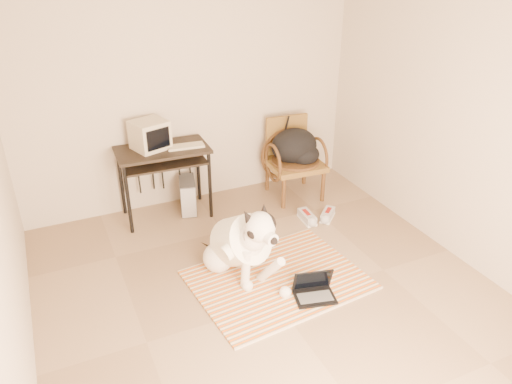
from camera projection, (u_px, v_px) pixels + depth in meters
floor at (277, 303)px, 4.45m from camera, size 4.50×4.50×0.00m
wall_back at (190, 91)px, 5.65m from camera, size 4.50×0.00×4.50m
wall_right at (474, 127)px, 4.57m from camera, size 0.00×4.50×4.50m
rug at (278, 280)px, 4.73m from camera, size 1.66×1.33×0.02m
dog at (241, 243)px, 4.67m from camera, size 0.60×1.16×0.88m
laptop at (314, 290)px, 4.48m from camera, size 0.41×0.34×0.25m
computer_desk at (163, 159)px, 5.51m from camera, size 1.02×0.60×0.84m
crt_monitor at (150, 135)px, 5.40m from camera, size 0.44×0.42×0.31m
desk_keyboard at (186, 146)px, 5.49m from camera, size 0.41×0.19×0.03m
pc_tower at (188, 195)px, 5.86m from camera, size 0.27×0.45×0.39m
rattan_chair at (293, 158)px, 6.12m from camera, size 0.67×0.65×0.95m
backpack at (296, 147)px, 6.02m from camera, size 0.57×0.51×0.42m
sneaker_left at (307, 217)px, 5.70m from camera, size 0.14×0.31×0.10m
sneaker_right at (328, 215)px, 5.75m from camera, size 0.28×0.28×0.10m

